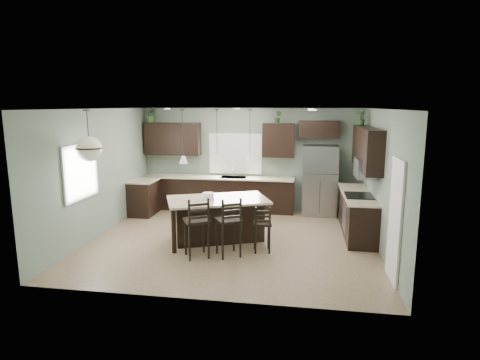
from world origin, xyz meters
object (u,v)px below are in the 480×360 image
Objects in this scene: serving_dish at (208,196)px; bar_stool_right at (262,229)px; bar_stool_center at (228,227)px; kitchen_island at (218,220)px; bar_stool_left at (197,227)px; plant_back_left at (151,115)px; refrigerator at (320,180)px.

serving_dish is 0.25× the size of bar_stool_right.
serving_dish is at bearing 96.70° from bar_stool_center.
bar_stool_center is at bearing -161.65° from bar_stool_right.
kitchen_island is 1.77× the size of bar_stool_center.
bar_stool_left reaches higher than bar_stool_center.
plant_back_left is at bearing 127.83° from bar_stool_right.
serving_dish is (-0.19, -0.07, 0.53)m from kitchen_island.
refrigerator is 3.28m from bar_stool_right.
kitchen_island is 2.18× the size of bar_stool_right.
bar_stool_right is (1.00, -0.50, 0.01)m from kitchen_island.
bar_stool_left is at bearing 164.95° from bar_stool_center.
bar_stool_left reaches higher than serving_dish.
bar_stool_left is at bearing -58.35° from plant_back_left.
serving_dish is 0.20× the size of bar_stool_center.
serving_dish is at bearing 60.61° from bar_stool_left.
refrigerator is 4.95m from plant_back_left.
kitchen_island is 4.19m from plant_back_left.
serving_dish reaches higher than kitchen_island.
refrigerator is 1.58× the size of bar_stool_center.
bar_stool_center is (0.57, -0.76, -0.41)m from serving_dish.
serving_dish is 3.88m from plant_back_left.
plant_back_left is (-2.25, 2.72, 1.62)m from serving_dish.
bar_stool_left is (-2.41, -3.50, -0.33)m from refrigerator.
bar_stool_right is (1.19, -0.43, -0.52)m from serving_dish.
plant_back_left is (-2.44, 2.64, 2.15)m from kitchen_island.
kitchen_island is at bearing -47.32° from plant_back_left.
bar_stool_left is at bearing -123.25° from kitchen_island.
kitchen_island is 1.12m from bar_stool_right.
refrigerator reaches higher than kitchen_island.
kitchen_island is 0.57m from serving_dish.
refrigerator is at bearing 31.02° from bar_stool_center.
bar_stool_center reaches higher than bar_stool_right.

